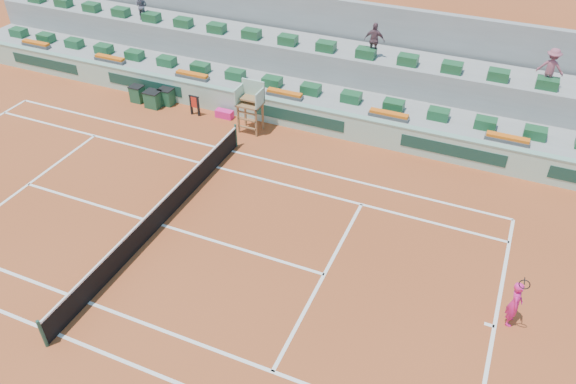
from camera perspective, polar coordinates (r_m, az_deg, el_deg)
name	(u,v)px	position (r m, az deg, el deg)	size (l,w,h in m)	color
ground	(162,225)	(21.26, -12.70, -3.29)	(90.00, 90.00, 0.00)	#99401D
seating_tier_lower	(280,89)	(28.65, -0.82, 10.39)	(36.00, 4.00, 1.20)	#999996
seating_tier_upper	(293,64)	(29.68, 0.46, 12.86)	(36.00, 2.40, 2.60)	#999996
stadium_back_wall	(305,36)	(30.69, 1.69, 15.51)	(36.00, 0.40, 4.40)	#999996
player_bag	(224,114)	(27.44, -6.48, 7.89)	(0.86, 0.38, 0.38)	#F21F82
spectator_left	(141,6)	(32.65, -14.67, 17.84)	(0.71, 0.55, 1.46)	#52525F
spectator_mid	(374,40)	(27.22, 8.77, 15.00)	(0.96, 0.40, 1.64)	brown
spectator_right	(551,67)	(26.55, 25.15, 11.38)	(1.08, 0.62, 1.68)	#994C5D
court_lines	(162,225)	(21.25, -12.70, -3.28)	(23.89, 11.09, 0.01)	white
tennis_net	(160,214)	(20.93, -12.89, -2.19)	(0.10, 11.97, 1.10)	black
advertising_hoarding	(261,108)	(26.86, -2.72, 8.50)	(36.00, 0.34, 1.26)	#A5CFB6
umpire_chair	(251,100)	(25.66, -3.80, 9.31)	(1.10, 0.90, 2.40)	brown
seat_row_lower	(272,82)	(27.56, -1.61, 11.14)	(32.90, 0.60, 0.44)	#1B532C
seat_row_upper	(288,40)	(28.57, -0.01, 15.20)	(32.90, 0.60, 0.44)	#1B532C
flower_planters	(237,85)	(27.57, -5.20, 10.81)	(26.80, 0.36, 0.28)	#4E4E4E
drink_cooler_a	(167,96)	(28.99, -12.23, 9.46)	(0.70, 0.61, 0.84)	#194C30
drink_cooler_b	(153,99)	(28.89, -13.53, 9.17)	(0.78, 0.67, 0.84)	#194C30
drink_cooler_c	(137,94)	(29.60, -15.06, 9.62)	(0.66, 0.57, 0.84)	#194C30
towel_rack	(194,104)	(27.64, -9.48, 8.82)	(0.54, 0.09, 1.03)	black
tennis_player	(515,303)	(18.18, 22.06, -10.43)	(0.39, 0.86, 2.28)	#F21F82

